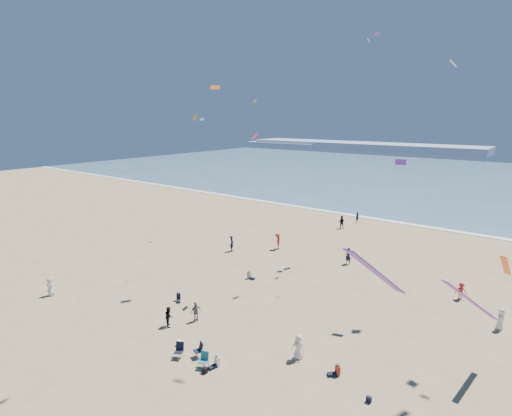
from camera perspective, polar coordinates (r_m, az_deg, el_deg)
The scene contains 12 objects.
ground at distance 26.59m, azimuth -15.25°, elevation -22.42°, with size 220.00×220.00×0.00m, color tan.
ocean at distance 110.10m, azimuth 27.93°, elevation 3.49°, with size 220.00×100.00×0.06m, color #476B84.
surf_line at distance 62.15m, azimuth 19.74°, elevation -1.97°, with size 220.00×1.20×0.08m, color white.
headland_far at distance 198.94m, azimuth 14.63°, elevation 8.58°, with size 110.00×20.00×3.20m, color #7A8EA8.
headland_near at distance 213.59m, azimuth 4.06°, elevation 9.06°, with size 40.00×14.00×2.00m, color #7A8EA8.
standing_flyers at distance 36.13m, azimuth 7.76°, elevation -10.60°, with size 34.20×44.53×1.89m.
seated_group at distance 28.76m, azimuth -5.85°, elevation -18.05°, with size 16.21×24.62×0.84m.
chair_cluster at distance 27.24m, azimuth -8.98°, elevation -19.89°, with size 2.79×1.61×1.00m.
white_tote at distance 29.06m, azimuth -10.91°, elevation -18.39°, with size 0.35×0.20×0.40m, color white.
black_backpack at distance 26.29m, azimuth -7.31°, elevation -21.98°, with size 0.30×0.22×0.38m, color black.
navy_bag at distance 24.85m, azimuth 15.82°, elevation -24.82°, with size 0.28×0.18×0.34m, color black.
kites_aloft at distance 27.30m, azimuth 18.59°, elevation 13.03°, with size 37.41×38.66×28.18m.
Camera 1 is at (17.84, -12.58, 15.18)m, focal length 28.00 mm.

